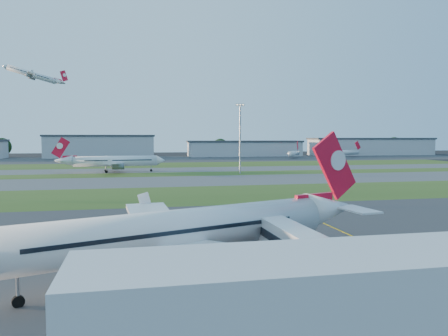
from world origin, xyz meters
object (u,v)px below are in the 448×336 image
object	(u,v)px
airliner_taxiing	(115,161)
mini_jet_far	(343,152)
jet_bridge	(309,251)
light_mast_centre	(240,134)
airliner_parked	(183,232)
mini_jet_near	(294,153)

from	to	relation	value
airliner_taxiing	mini_jet_far	xyz separation A→B (m)	(148.06, 103.44, -0.97)
jet_bridge	light_mast_centre	bearing A→B (deg)	78.62
mini_jet_far	airliner_parked	bearing A→B (deg)	-131.33
airliner_taxiing	jet_bridge	bearing A→B (deg)	93.49
jet_bridge	mini_jet_near	distance (m)	249.90
mini_jet_near	light_mast_centre	distance (m)	128.00
airliner_taxiing	light_mast_centre	world-z (taller)	light_mast_centre
jet_bridge	airliner_taxiing	bearing A→B (deg)	98.53
jet_bridge	light_mast_centre	distance (m)	126.17
airliner_parked	mini_jet_far	xyz separation A→B (m)	(136.78, 234.94, -1.13)
airliner_parked	light_mast_centre	bearing A→B (deg)	53.58
mini_jet_far	light_mast_centre	distance (m)	157.70
airliner_taxiing	light_mast_centre	bearing A→B (deg)	155.69
airliner_taxiing	mini_jet_near	world-z (taller)	airliner_taxiing
jet_bridge	airliner_parked	bearing A→B (deg)	141.27
airliner_taxiing	light_mast_centre	xyz separation A→B (m)	(45.69, -15.97, 10.56)
airliner_parked	airliner_taxiing	world-z (taller)	airliner_parked
jet_bridge	mini_jet_near	size ratio (longest dim) A/B	1.07
mini_jet_far	light_mast_centre	world-z (taller)	light_mast_centre
jet_bridge	airliner_taxiing	distance (m)	140.76
airliner_parked	mini_jet_far	size ratio (longest dim) A/B	1.36
jet_bridge	airliner_parked	world-z (taller)	airliner_parked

